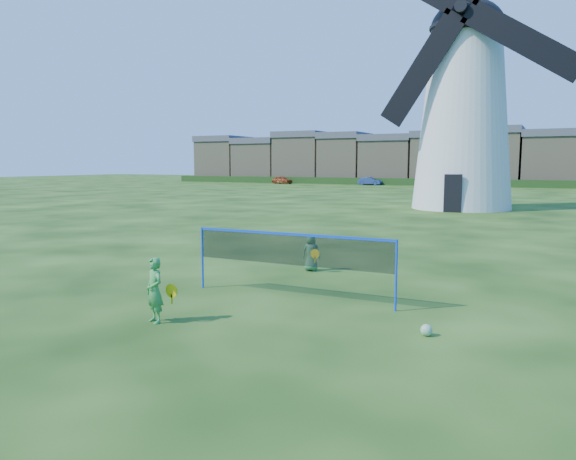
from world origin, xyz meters
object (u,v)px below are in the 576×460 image
(windmill, at_px, (464,106))
(player_boy, at_px, (311,253))
(player_girl, at_px, (155,290))
(car_left, at_px, (282,180))
(play_ball, at_px, (426,330))
(car_right, at_px, (370,181))
(badminton_net, at_px, (291,250))

(windmill, xyz_separation_m, player_boy, (-0.28, -24.99, -6.50))
(player_girl, distance_m, player_boy, 6.23)
(windmill, bearing_deg, car_left, 132.11)
(player_boy, distance_m, play_ball, 6.41)
(player_boy, bearing_deg, car_left, -72.96)
(player_girl, height_order, car_right, player_girl)
(car_left, distance_m, car_right, 13.69)
(windmill, xyz_separation_m, player_girl, (-0.91, -31.18, -6.39))
(badminton_net, height_order, play_ball, badminton_net)
(player_boy, xyz_separation_m, car_right, (-18.41, 62.26, 0.02))
(badminton_net, relative_size, play_ball, 22.95)
(play_ball, xyz_separation_m, car_right, (-22.81, 66.91, 0.46))
(car_left, bearing_deg, player_boy, -137.09)
(play_ball, bearing_deg, windmill, 97.90)
(car_left, bearing_deg, player_girl, -139.76)
(badminton_net, distance_m, car_right, 68.29)
(windmill, bearing_deg, car_right, 116.63)
(car_left, bearing_deg, windmill, -122.78)
(windmill, distance_m, car_left, 48.58)
(player_girl, bearing_deg, play_ball, 40.18)
(player_boy, height_order, car_left, car_left)
(player_boy, height_order, play_ball, player_boy)
(badminton_net, xyz_separation_m, player_boy, (-0.92, 3.24, -0.59))
(player_girl, height_order, play_ball, player_girl)
(player_girl, distance_m, play_ball, 5.28)
(badminton_net, relative_size, car_right, 1.47)
(player_girl, relative_size, car_left, 0.38)
(car_left, bearing_deg, car_right, -68.38)
(car_left, relative_size, car_right, 1.01)
(player_boy, xyz_separation_m, play_ball, (4.39, -4.65, -0.43))
(windmill, relative_size, player_girl, 15.49)
(player_boy, height_order, car_right, car_right)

